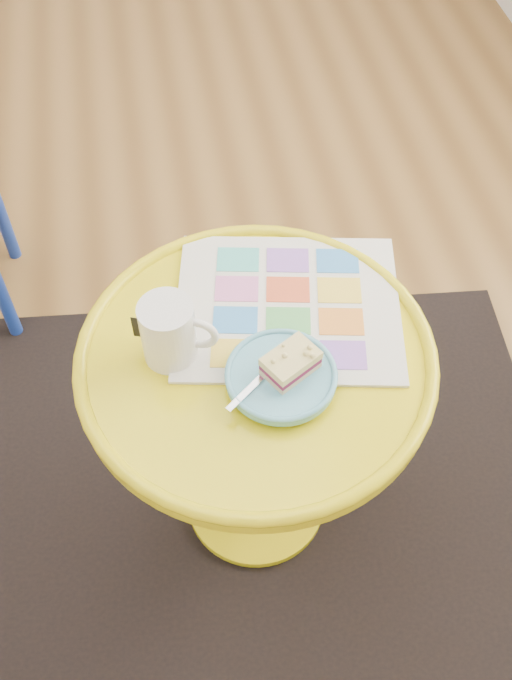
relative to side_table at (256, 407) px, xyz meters
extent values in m
cube|color=black|center=(0.00, 0.00, -0.38)|extent=(1.40, 1.22, 0.01)
cylinder|color=yellow|center=(0.00, 0.00, -0.38)|extent=(0.29, 0.29, 0.02)
cylinder|color=yellow|center=(0.00, 0.00, -0.12)|extent=(0.09, 0.09, 0.49)
cylinder|color=yellow|center=(0.00, 0.00, 0.14)|extent=(0.57, 0.57, 0.03)
cube|color=silver|center=(0.07, 0.09, 0.16)|extent=(0.42, 0.38, 0.01)
cylinder|color=silver|center=(-0.13, 0.03, 0.21)|extent=(0.09, 0.09, 0.11)
torus|color=silver|center=(-0.09, 0.01, 0.21)|extent=(0.07, 0.03, 0.06)
cylinder|color=#D1B78C|center=(-0.13, 0.03, 0.26)|extent=(0.08, 0.08, 0.01)
cylinder|color=#5BA8C2|center=(0.03, -0.06, 0.16)|extent=(0.07, 0.07, 0.01)
cylinder|color=#5BA8C2|center=(0.03, -0.06, 0.17)|extent=(0.17, 0.17, 0.01)
cube|color=#D3BC8C|center=(0.04, -0.05, 0.18)|extent=(0.10, 0.09, 0.01)
cube|color=maroon|center=(0.04, -0.05, 0.19)|extent=(0.10, 0.09, 0.01)
cube|color=#EADB8C|center=(0.04, -0.05, 0.21)|extent=(0.10, 0.09, 0.01)
cube|color=silver|center=(-0.02, -0.07, 0.18)|extent=(0.10, 0.08, 0.00)
cube|color=silver|center=(0.04, -0.03, 0.18)|extent=(0.04, 0.04, 0.00)
camera|label=1|loc=(-0.12, -0.69, 1.12)|focal=40.00mm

